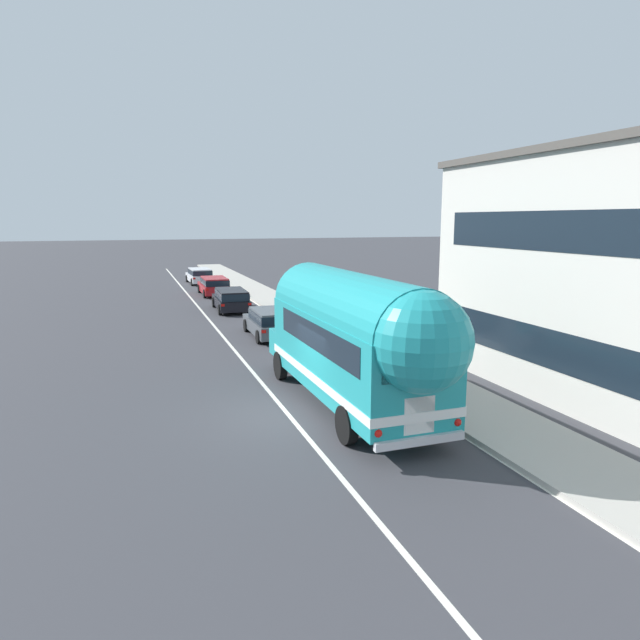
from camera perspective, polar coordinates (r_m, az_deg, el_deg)
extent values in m
plane|color=#38383D|center=(16.62, -3.25, -9.62)|extent=(300.00, 300.00, 0.00)
cube|color=silver|center=(27.96, -9.96, -1.56)|extent=(0.14, 80.00, 0.01)
cube|color=silver|center=(28.81, -2.27, -1.06)|extent=(0.12, 80.00, 0.01)
cube|color=#ADA89E|center=(27.37, 1.70, -1.51)|extent=(2.75, 90.00, 0.15)
cube|color=black|center=(17.27, 25.32, -3.62)|extent=(0.08, 13.60, 1.20)
cube|color=black|center=(16.84, 26.23, 8.04)|extent=(0.08, 13.60, 1.20)
cube|color=teal|center=(16.72, 3.20, -3.24)|extent=(2.60, 8.25, 2.30)
cylinder|color=teal|center=(16.49, 3.24, 0.65)|extent=(2.55, 8.15, 2.45)
sphere|color=teal|center=(12.91, 10.26, -2.19)|extent=(2.40, 2.40, 2.40)
cube|color=teal|center=(21.22, -1.81, -2.20)|extent=(2.28, 1.33, 0.95)
cube|color=white|center=(16.88, 3.18, -5.39)|extent=(2.64, 8.29, 0.24)
cube|color=black|center=(16.32, 3.63, -1.42)|extent=(2.61, 6.45, 0.76)
cube|color=black|center=(13.02, 10.21, -4.34)|extent=(2.00, 0.10, 0.84)
cube|color=white|center=(13.38, 10.06, -9.54)|extent=(0.80, 0.07, 0.90)
cube|color=silver|center=(13.52, 10.17, -12.06)|extent=(2.34, 0.17, 0.20)
sphere|color=red|center=(13.01, 5.94, -11.43)|extent=(0.20, 0.20, 0.20)
sphere|color=red|center=(14.00, 13.84, -10.09)|extent=(0.20, 0.20, 0.20)
cube|color=black|center=(20.41, -1.32, 1.09)|extent=(2.14, 0.13, 0.96)
cube|color=silver|center=(21.89, -2.37, -2.15)|extent=(0.90, 0.11, 0.56)
cylinder|color=black|center=(20.05, -4.07, -4.65)|extent=(0.27, 1.00, 1.00)
cylinder|color=black|center=(20.78, 2.17, -4.10)|extent=(0.27, 1.00, 1.00)
cylinder|color=black|center=(14.44, 2.73, -10.64)|extent=(0.27, 1.00, 1.00)
cylinder|color=black|center=(15.43, 10.90, -9.42)|extent=(0.27, 1.00, 1.00)
cube|color=#474C51|center=(27.38, -5.17, -0.59)|extent=(1.85, 4.39, 0.60)
cube|color=#474C51|center=(26.82, -4.95, 0.44)|extent=(1.64, 2.94, 0.55)
cube|color=black|center=(26.83, -4.95, 0.37)|extent=(1.70, 2.98, 0.43)
cube|color=red|center=(25.07, -5.76, -1.19)|extent=(0.20, 0.04, 0.14)
cube|color=red|center=(25.46, -2.30, -0.97)|extent=(0.20, 0.04, 0.14)
cylinder|color=black|center=(28.67, -7.54, -0.55)|extent=(0.21, 0.64, 0.64)
cylinder|color=black|center=(29.04, -4.18, -0.35)|extent=(0.21, 0.64, 0.64)
cylinder|color=black|center=(25.81, -6.27, -1.73)|extent=(0.21, 0.64, 0.64)
cylinder|color=black|center=(26.22, -2.56, -1.49)|extent=(0.21, 0.64, 0.64)
cube|color=black|center=(35.49, -9.09, 1.81)|extent=(1.97, 4.67, 0.60)
cube|color=black|center=(34.95, -9.01, 2.63)|extent=(1.73, 3.42, 0.55)
cube|color=black|center=(34.95, -9.01, 2.58)|extent=(1.80, 3.46, 0.43)
cube|color=red|center=(33.09, -9.89, 1.49)|extent=(0.20, 0.05, 0.14)
cube|color=red|center=(33.32, -7.19, 1.62)|extent=(0.20, 0.05, 0.14)
cylinder|color=black|center=(36.99, -10.78, 1.78)|extent=(0.22, 0.65, 0.64)
cylinder|color=black|center=(37.22, -8.11, 1.91)|extent=(0.22, 0.65, 0.64)
cylinder|color=black|center=(33.84, -10.16, 1.02)|extent=(0.22, 0.65, 0.64)
cylinder|color=black|center=(34.09, -7.25, 1.17)|extent=(0.22, 0.65, 0.64)
cube|color=#A5191E|center=(43.09, -10.78, 3.23)|extent=(1.88, 4.67, 0.60)
cube|color=#A5191E|center=(42.56, -10.72, 3.92)|extent=(1.68, 3.22, 0.55)
cube|color=black|center=(42.56, -10.71, 3.88)|extent=(1.74, 3.26, 0.43)
cube|color=red|center=(40.66, -11.45, 3.05)|extent=(0.20, 0.04, 0.14)
cube|color=red|center=(40.90, -9.18, 3.16)|extent=(0.20, 0.04, 0.14)
cylinder|color=black|center=(44.61, -12.22, 3.15)|extent=(0.20, 0.64, 0.64)
cylinder|color=black|center=(44.85, -9.94, 3.26)|extent=(0.20, 0.64, 0.64)
cylinder|color=black|center=(41.39, -11.68, 2.63)|extent=(0.20, 0.64, 0.64)
cylinder|color=black|center=(41.65, -9.23, 2.76)|extent=(0.20, 0.64, 0.64)
cube|color=white|center=(51.10, -12.22, 4.25)|extent=(1.96, 4.62, 0.60)
cube|color=white|center=(50.58, -12.16, 4.85)|extent=(1.71, 3.16, 0.55)
cube|color=black|center=(50.58, -12.15, 4.81)|extent=(1.78, 3.20, 0.43)
cube|color=red|center=(48.72, -12.72, 4.16)|extent=(0.20, 0.05, 0.14)
cube|color=red|center=(48.96, -10.90, 4.26)|extent=(0.20, 0.05, 0.14)
cylinder|color=black|center=(52.55, -13.41, 4.14)|extent=(0.22, 0.65, 0.64)
cylinder|color=black|center=(52.81, -11.55, 4.24)|extent=(0.22, 0.65, 0.64)
cylinder|color=black|center=(49.44, -12.91, 3.79)|extent=(0.22, 0.65, 0.64)
cylinder|color=black|center=(49.71, -10.94, 3.90)|extent=(0.22, 0.65, 0.64)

